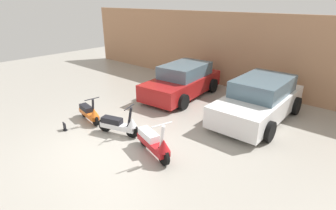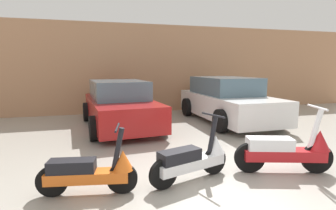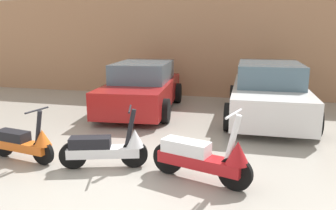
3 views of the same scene
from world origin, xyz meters
The scene contains 7 objects.
ground_plane centered at (0.00, 0.00, 0.00)m, with size 28.00×28.00×0.00m, color #9E998E.
wall_back centered at (0.00, 7.18, 1.69)m, with size 19.60×0.12×3.38m, color tan.
scooter_front_left centered at (-1.74, 0.57, 0.34)m, with size 1.35×0.53×0.95m.
scooter_front_right centered at (-0.23, 0.64, 0.35)m, with size 1.39×0.69×1.00m.
scooter_front_center centered at (1.37, 0.50, 0.40)m, with size 1.56×0.76×1.12m.
car_rear_left centered at (-1.00, 4.71, 0.65)m, with size 2.22×4.12×1.35m.
car_rear_center centered at (2.43, 4.62, 0.68)m, with size 2.07×4.20×1.42m.
Camera 3 is at (1.97, -4.00, 2.17)m, focal length 35.00 mm.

